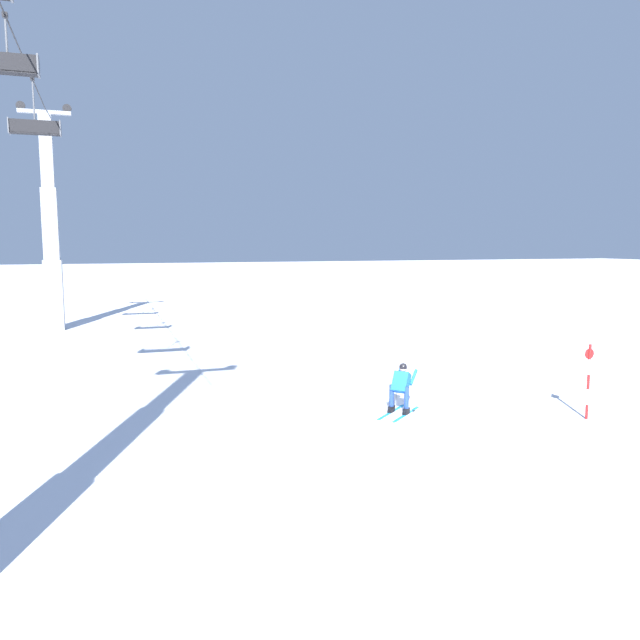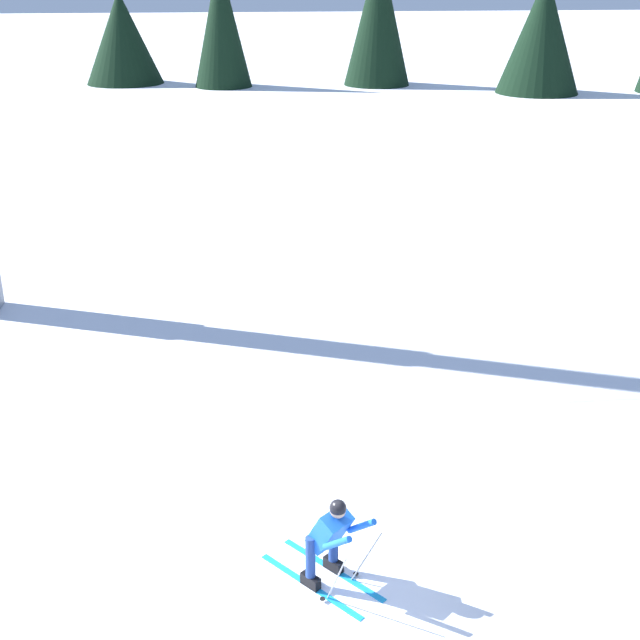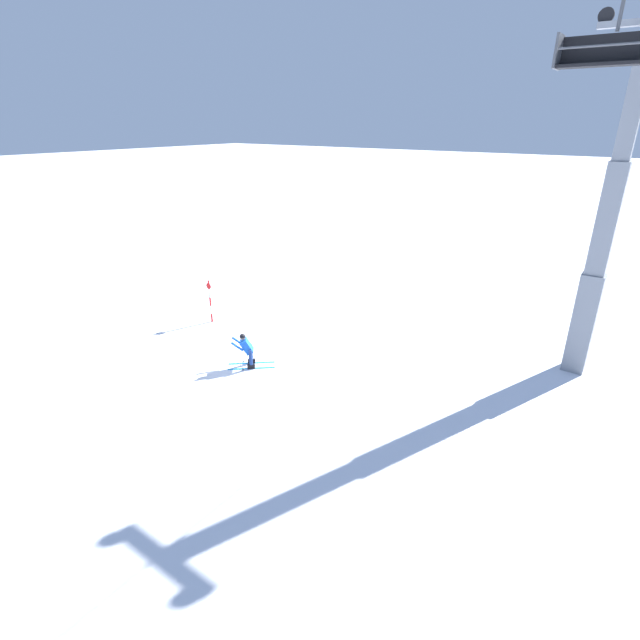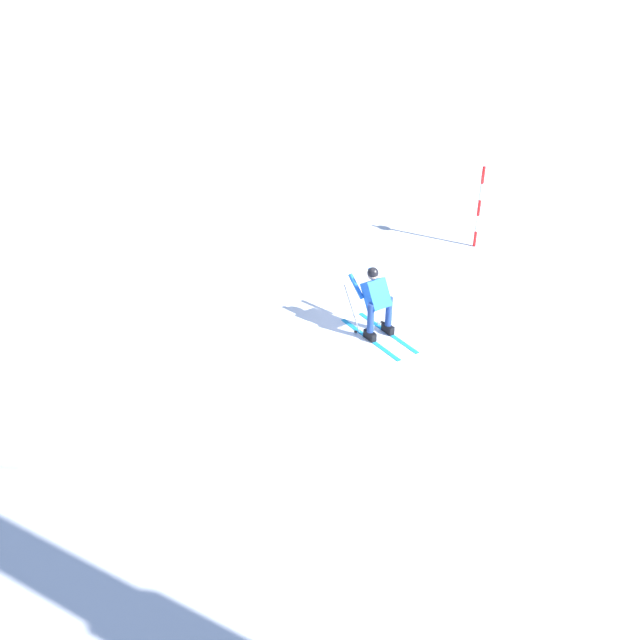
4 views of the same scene
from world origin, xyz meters
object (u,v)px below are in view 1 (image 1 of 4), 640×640
at_px(skier_carving_main, 401,385).
at_px(lift_tower_far, 51,239).
at_px(chairlift_seat_second, 8,63).
at_px(chairlift_seat_middle, 35,126).
at_px(trail_marker_pole, 588,379).

relative_size(skier_carving_main, lift_tower_far, 0.14).
xyz_separation_m(skier_carving_main, chairlift_seat_second, (7.08, 10.11, 9.38)).
bearing_deg(skier_carving_main, chairlift_seat_second, 54.98).
relative_size(chairlift_seat_second, chairlift_seat_middle, 0.76).
height_order(skier_carving_main, lift_tower_far, lift_tower_far).
relative_size(skier_carving_main, chairlift_seat_second, 0.92).
height_order(lift_tower_far, chairlift_seat_second, lift_tower_far).
xyz_separation_m(skier_carving_main, trail_marker_pole, (-2.21, -4.35, 0.33)).
relative_size(skier_carving_main, trail_marker_pole, 0.84).
xyz_separation_m(chairlift_seat_second, chairlift_seat_middle, (7.93, -0.00, -0.55)).
bearing_deg(lift_tower_far, chairlift_seat_middle, -180.00).
bearing_deg(chairlift_seat_second, trail_marker_pole, -122.72).
bearing_deg(chairlift_seat_second, skier_carving_main, -125.02).
bearing_deg(trail_marker_pole, lift_tower_far, 32.27).
distance_m(skier_carving_main, lift_tower_far, 23.39).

